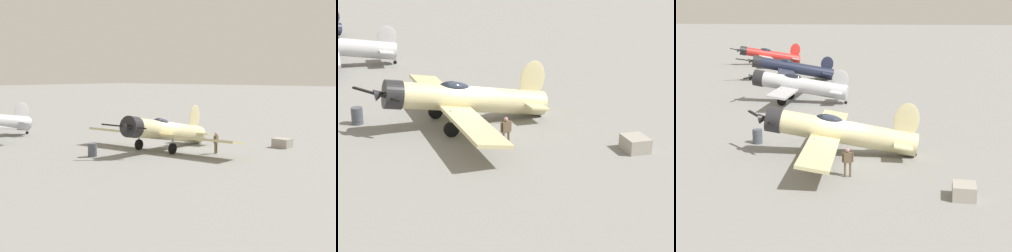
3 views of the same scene
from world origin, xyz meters
TOP-DOWN VIEW (x-y plane):
  - ground_plane at (0.00, 0.00)m, footprint 400.00×400.00m
  - airplane_foreground at (-0.50, -0.01)m, footprint 10.67×13.44m
  - ground_crew_mechanic at (0.58, -3.99)m, footprint 0.60×0.28m
  - equipment_crate at (6.27, -6.58)m, footprint 1.19×1.41m
  - fuel_drum at (-5.86, 2.13)m, footprint 0.66×0.66m

SIDE VIEW (x-z plane):
  - ground_plane at x=0.00m, z-range 0.00..0.00m
  - equipment_crate at x=6.27m, z-range 0.00..0.71m
  - fuel_drum at x=-5.86m, z-range 0.00..0.94m
  - ground_crew_mechanic at x=0.58m, z-range 0.16..1.72m
  - airplane_foreground at x=-0.50m, z-range -0.21..3.14m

